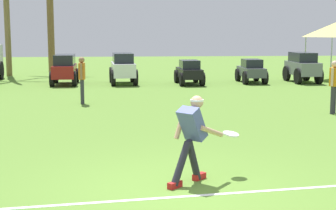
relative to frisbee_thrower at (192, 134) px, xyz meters
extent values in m
plane|color=#5A8330|center=(-0.21, -0.47, -0.79)|extent=(80.00, 80.00, 0.00)
cube|color=white|center=(-0.21, -0.72, -0.79)|extent=(25.12, 3.31, 0.01)
cylinder|color=#23232D|center=(0.03, 0.03, -0.43)|extent=(0.34, 0.33, 0.72)
cube|color=red|center=(0.15, 0.14, -0.74)|extent=(0.26, 0.25, 0.10)
cylinder|color=#23232D|center=(-0.19, -0.18, -0.43)|extent=(0.40, 0.39, 0.69)
cube|color=red|center=(-0.30, -0.29, -0.74)|extent=(0.26, 0.25, 0.10)
cube|color=#4C5699|center=(0.01, 0.01, 0.17)|extent=(0.54, 0.54, 0.57)
sphere|color=tan|center=(0.09, 0.09, 0.51)|extent=(0.30, 0.30, 0.21)
cylinder|color=white|center=(0.09, 0.09, 0.54)|extent=(0.30, 0.30, 0.03)
cylinder|color=tan|center=(0.33, 0.07, 0.03)|extent=(0.47, 0.46, 0.27)
cylinder|color=tan|center=(-0.17, 0.11, 0.15)|extent=(0.26, 0.25, 0.49)
cylinder|color=white|center=(0.73, 0.43, -0.09)|extent=(0.39, 0.39, 0.07)
cylinder|color=#33333D|center=(4.97, 6.40, -0.38)|extent=(0.15, 0.15, 0.82)
cylinder|color=#33333D|center=(5.08, 6.54, -0.38)|extent=(0.15, 0.15, 0.82)
cube|color=orange|center=(5.03, 6.47, 0.30)|extent=(0.37, 0.39, 0.54)
cylinder|color=beige|center=(4.90, 6.31, 0.31)|extent=(0.10, 0.10, 0.52)
cylinder|color=beige|center=(5.16, 6.63, 0.31)|extent=(0.10, 0.10, 0.52)
sphere|color=beige|center=(5.03, 6.47, 0.67)|extent=(0.28, 0.28, 0.20)
cylinder|color=#33333D|center=(-2.48, 9.05, -0.38)|extent=(0.11, 0.11, 0.82)
cylinder|color=#33333D|center=(-2.48, 9.23, -0.38)|extent=(0.11, 0.11, 0.82)
cube|color=orange|center=(-2.48, 9.14, 0.30)|extent=(0.20, 0.34, 0.54)
cylinder|color=#936B4C|center=(-2.48, 8.93, 0.31)|extent=(0.07, 0.07, 0.52)
cylinder|color=#936B4C|center=(-2.48, 9.35, 0.31)|extent=(0.07, 0.07, 0.52)
sphere|color=#936B4C|center=(-2.48, 9.14, 0.67)|extent=(0.20, 0.20, 0.20)
cube|color=maroon|center=(-3.76, 15.38, -0.19)|extent=(1.03, 2.43, 0.55)
cube|color=#1E232B|center=(-3.77, 15.53, 0.32)|extent=(0.90, 1.82, 0.46)
cylinder|color=black|center=(-4.27, 16.20, -0.46)|extent=(0.20, 0.66, 0.66)
cylinder|color=black|center=(-3.31, 16.23, -0.46)|extent=(0.20, 0.66, 0.66)
cylinder|color=black|center=(-4.22, 14.53, -0.46)|extent=(0.20, 0.66, 0.66)
cylinder|color=black|center=(-3.26, 14.56, -0.46)|extent=(0.20, 0.66, 0.66)
cube|color=silver|center=(-1.14, 15.39, -0.13)|extent=(1.15, 2.42, 0.60)
cube|color=#1E232B|center=(-1.15, 15.44, 0.39)|extent=(0.97, 1.61, 0.44)
cylinder|color=black|center=(-1.69, 16.13, -0.43)|extent=(0.23, 0.73, 0.72)
cylinder|color=black|center=(-0.71, 16.20, -0.43)|extent=(0.23, 0.73, 0.72)
cylinder|color=black|center=(-1.57, 14.58, -0.43)|extent=(0.23, 0.73, 0.72)
cylinder|color=black|center=(-0.60, 14.65, -0.43)|extent=(0.23, 0.73, 0.72)
cube|color=black|center=(1.83, 15.00, -0.28)|extent=(1.01, 2.24, 0.42)
cube|color=#1E232B|center=(1.83, 14.90, 0.12)|extent=(0.85, 1.14, 0.38)
cylinder|color=black|center=(1.34, 15.74, -0.49)|extent=(0.21, 0.61, 0.60)
cylinder|color=black|center=(2.24, 15.79, -0.49)|extent=(0.21, 0.61, 0.60)
cylinder|color=black|center=(1.42, 14.21, -0.49)|extent=(0.21, 0.61, 0.60)
cylinder|color=black|center=(2.32, 14.25, -0.49)|extent=(0.21, 0.61, 0.60)
cube|color=#474C51|center=(4.80, 15.48, -0.28)|extent=(0.90, 2.20, 0.42)
cube|color=#1E232B|center=(4.80, 15.38, 0.12)|extent=(0.79, 1.10, 0.38)
cylinder|color=black|center=(4.35, 16.25, -0.49)|extent=(0.18, 0.60, 0.60)
cylinder|color=black|center=(5.25, 16.26, -0.49)|extent=(0.18, 0.60, 0.60)
cylinder|color=black|center=(4.35, 14.71, -0.49)|extent=(0.18, 0.60, 0.60)
cylinder|color=black|center=(5.25, 14.72, -0.49)|extent=(0.18, 0.60, 0.60)
cube|color=slate|center=(7.23, 15.43, -0.13)|extent=(1.04, 2.37, 0.60)
cube|color=#1E232B|center=(7.23, 15.48, 0.39)|extent=(0.90, 1.57, 0.44)
cylinder|color=black|center=(6.72, 16.20, -0.43)|extent=(0.20, 0.72, 0.72)
cylinder|color=black|center=(7.70, 16.22, -0.43)|extent=(0.20, 0.72, 0.72)
cylinder|color=black|center=(6.76, 14.64, -0.43)|extent=(0.20, 0.72, 0.72)
cylinder|color=black|center=(7.74, 14.66, -0.43)|extent=(0.20, 0.72, 0.72)
cylinder|color=black|center=(-7.25, 18.07, -0.34)|extent=(0.26, 0.91, 0.90)
cylinder|color=brown|center=(-7.22, 20.04, 2.87)|extent=(0.30, 0.30, 7.32)
cylinder|color=brown|center=(-5.29, 22.38, 2.95)|extent=(0.39, 0.39, 7.49)
cylinder|color=#B2B5BA|center=(8.39, 18.35, 0.26)|extent=(0.06, 0.06, 2.10)
cylinder|color=#B2B5BA|center=(8.39, 14.91, 0.26)|extent=(0.06, 0.06, 2.10)
camera|label=1|loc=(-1.05, -8.01, 1.66)|focal=55.00mm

